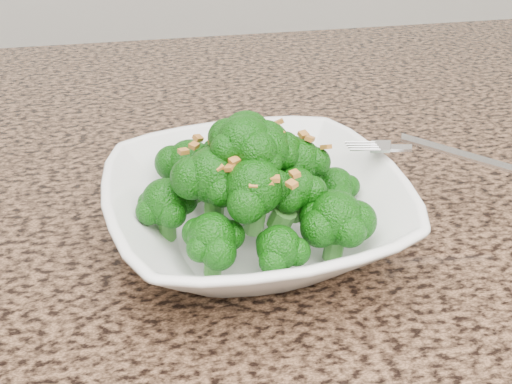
{
  "coord_description": "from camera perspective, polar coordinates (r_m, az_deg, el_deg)",
  "views": [
    {
      "loc": [
        0.06,
        -0.21,
        1.22
      ],
      "look_at": [
        0.14,
        0.24,
        0.95
      ],
      "focal_mm": 45.0,
      "sensor_mm": 36.0,
      "label": 1
    }
  ],
  "objects": [
    {
      "name": "broccoli_pile",
      "position": [
        0.51,
        0.0,
        4.75
      ],
      "size": [
        0.22,
        0.22,
        0.08
      ],
      "primitive_type": null,
      "color": "#0E5109",
      "rests_on": "bowl"
    },
    {
      "name": "granite_counter",
      "position": [
        0.61,
        -14.27,
        -3.48
      ],
      "size": [
        1.64,
        1.04,
        0.03
      ],
      "primitive_type": "cube",
      "color": "brown",
      "rests_on": "cabinet"
    },
    {
      "name": "bowl",
      "position": [
        0.54,
        0.0,
        -1.77
      ],
      "size": [
        0.27,
        0.27,
        0.06
      ],
      "primitive_type": "imported",
      "rotation": [
        0.0,
        0.0,
        0.1
      ],
      "color": "white",
      "rests_on": "granite_counter"
    },
    {
      "name": "fork",
      "position": [
        0.58,
        13.01,
        3.82
      ],
      "size": [
        0.17,
        0.09,
        0.01
      ],
      "primitive_type": null,
      "rotation": [
        0.0,
        0.0,
        -0.4
      ],
      "color": "silver",
      "rests_on": "bowl"
    },
    {
      "name": "garlic_topping",
      "position": [
        0.49,
        0.0,
        9.02
      ],
      "size": [
        0.13,
        0.13,
        0.01
      ],
      "primitive_type": null,
      "color": "#BB782D",
      "rests_on": "broccoli_pile"
    }
  ]
}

